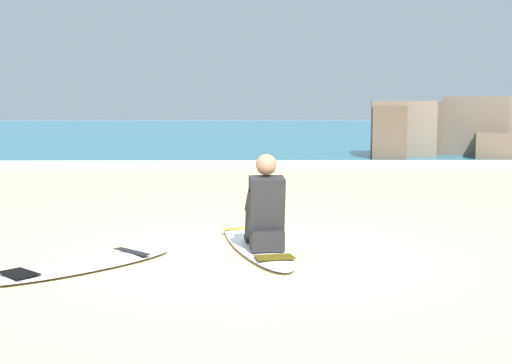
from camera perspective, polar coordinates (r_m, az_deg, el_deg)
ground_plane at (r=7.38m, az=0.25°, el=-5.71°), size 80.00×80.00×0.00m
sea at (r=30.05m, az=-0.51°, el=3.82°), size 80.00×28.00×0.10m
breaking_foam at (r=16.38m, az=-0.31°, el=1.37°), size 80.00×0.90×0.11m
surfboard_main at (r=7.76m, az=0.04°, el=-4.82°), size 1.01×2.65×0.08m
surfer_seated at (r=7.32m, az=0.74°, el=-2.34°), size 0.42×0.73×0.95m
surfboard_spare_near at (r=7.00m, az=-13.37°, el=-6.30°), size 1.78×1.81×0.08m
rock_outcrop_distant at (r=18.78m, az=13.93°, el=3.79°), size 4.13×2.80×1.57m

